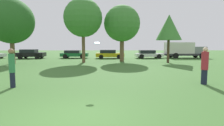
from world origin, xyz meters
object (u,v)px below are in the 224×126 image
(tree_1, at_px, (83,18))
(parked_car_white, at_px, (148,54))
(person_catcher, at_px, (205,66))
(frisbee, at_px, (97,43))
(parked_car_green, at_px, (74,54))
(delivery_truck_grey, at_px, (183,50))
(tree_0, at_px, (11,21))
(parked_car_black, at_px, (31,54))
(person_thrower, at_px, (12,67))
(tree_3, at_px, (169,28))
(parked_car_yellow, at_px, (109,54))
(tree_2, at_px, (122,24))

(tree_1, bearing_deg, parked_car_white, 35.33)
(person_catcher, bearing_deg, parked_car_white, -96.45)
(frisbee, height_order, parked_car_green, frisbee)
(parked_car_green, bearing_deg, delivery_truck_grey, -0.84)
(frisbee, xyz_separation_m, tree_0, (-9.85, 11.14, 2.39))
(parked_car_black, bearing_deg, tree_0, -81.13)
(person_thrower, bearing_deg, parked_car_green, 88.34)
(person_catcher, relative_size, parked_car_green, 0.47)
(parked_car_white, bearing_deg, frisbee, -110.01)
(parked_car_black, bearing_deg, parked_car_white, -0.32)
(delivery_truck_grey, bearing_deg, person_thrower, -130.85)
(tree_0, height_order, parked_car_white, tree_0)
(person_thrower, relative_size, parked_car_green, 0.46)
(person_thrower, distance_m, tree_0, 12.98)
(person_thrower, height_order, person_catcher, person_catcher)
(parked_car_green, height_order, delivery_truck_grey, delivery_truck_grey)
(frisbee, distance_m, tree_0, 15.07)
(parked_car_green, distance_m, delivery_truck_grey, 16.97)
(parked_car_black, bearing_deg, tree_3, -20.35)
(tree_0, relative_size, tree_3, 1.27)
(tree_1, bearing_deg, parked_car_green, 109.21)
(person_catcher, relative_size, tree_1, 0.27)
(tree_1, relative_size, parked_car_black, 1.85)
(tree_0, relative_size, parked_car_green, 1.67)
(parked_car_black, bearing_deg, delivery_truck_grey, 0.95)
(parked_car_yellow, bearing_deg, person_catcher, -75.37)
(parked_car_white, relative_size, delivery_truck_grey, 0.65)
(person_thrower, height_order, parked_car_yellow, person_thrower)
(tree_0, height_order, delivery_truck_grey, tree_0)
(tree_3, xyz_separation_m, parked_car_black, (-18.56, 6.58, -3.29))
(person_catcher, distance_m, tree_3, 12.03)
(frisbee, xyz_separation_m, parked_car_white, (6.58, 18.90, -1.53))
(person_catcher, xyz_separation_m, tree_0, (-15.50, 10.50, 3.57))
(person_catcher, bearing_deg, delivery_truck_grey, -112.63)
(person_catcher, height_order, parked_car_green, person_catcher)
(tree_3, distance_m, parked_car_yellow, 10.05)
(tree_0, distance_m, parked_car_black, 8.61)
(parked_car_green, bearing_deg, parked_car_yellow, -8.10)
(tree_0, xyz_separation_m, tree_1, (7.47, 1.40, 0.56))
(frisbee, relative_size, parked_car_black, 0.07)
(parked_car_black, distance_m, parked_car_yellow, 11.79)
(frisbee, relative_size, parked_car_white, 0.07)
(tree_2, xyz_separation_m, tree_3, (5.23, -1.75, -0.61))
(parked_car_white, bearing_deg, tree_0, -155.56)
(tree_0, bearing_deg, parked_car_white, 25.26)
(tree_1, relative_size, parked_car_green, 1.76)
(tree_0, relative_size, parked_car_yellow, 1.65)
(tree_3, bearing_deg, parked_car_yellow, 135.68)
(tree_2, height_order, parked_car_green, tree_2)
(tree_3, bearing_deg, tree_2, 161.50)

